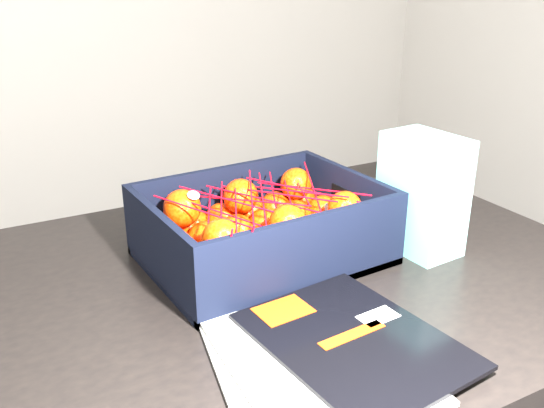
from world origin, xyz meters
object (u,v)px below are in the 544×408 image
table (249,332)px  retail_carton (422,194)px  produce_crate (263,237)px  magazine_stack (325,355)px

table → retail_carton: 0.38m
table → produce_crate: produce_crate is taller
produce_crate → retail_carton: 0.28m
table → retail_carton: size_ratio=6.12×
magazine_stack → produce_crate: bearing=74.2°
table → magazine_stack: bearing=-95.4°
magazine_stack → produce_crate: produce_crate is taller
table → produce_crate: bearing=41.7°
magazine_stack → retail_carton: 0.39m
produce_crate → retail_carton: retail_carton is taller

